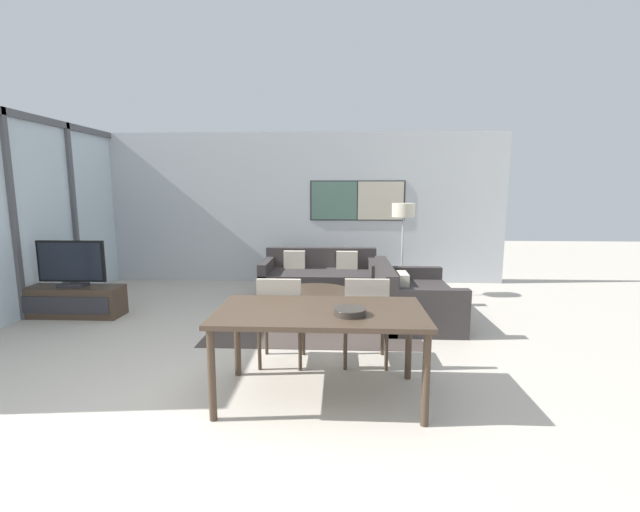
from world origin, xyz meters
TOP-DOWN VIEW (x-y plane):
  - ground_plane at (0.00, 0.00)m, footprint 24.00×24.00m
  - wall_back at (0.04, 5.21)m, footprint 7.91×0.09m
  - window_wall_left at (-3.45, 2.61)m, footprint 0.07×5.22m
  - area_rug at (0.57, 2.76)m, footprint 2.61×2.20m
  - tv_console at (-2.81, 2.78)m, footprint 1.31×0.43m
  - television at (-2.81, 2.78)m, footprint 0.95×0.20m
  - sofa_main at (0.57, 4.17)m, footprint 1.91×1.00m
  - sofa_side at (1.85, 2.84)m, footprint 1.00×1.59m
  - coffee_table at (0.57, 2.76)m, footprint 1.00×1.00m
  - dining_table at (0.74, 0.58)m, footprint 1.73×0.93m
  - dining_chair_left at (0.32, 1.24)m, footprint 0.46×0.46m
  - dining_chair_centre at (1.16, 1.28)m, footprint 0.46×0.46m
  - fruit_bowl at (0.98, 0.44)m, footprint 0.26×0.26m
  - floor_lamp at (1.92, 4.13)m, footprint 0.37×0.37m

SIDE VIEW (x-z plane):
  - ground_plane at x=0.00m, z-range 0.00..0.00m
  - area_rug at x=0.57m, z-range 0.00..0.01m
  - tv_console at x=-2.81m, z-range 0.00..0.42m
  - sofa_side at x=1.85m, z-range -0.12..0.64m
  - sofa_main at x=0.57m, z-range -0.12..0.64m
  - coffee_table at x=0.57m, z-range 0.10..0.51m
  - dining_chair_left at x=0.32m, z-range 0.05..0.97m
  - dining_chair_centre at x=1.16m, z-range 0.05..0.97m
  - dining_table at x=0.74m, z-range 0.31..1.09m
  - television at x=-2.81m, z-range 0.41..1.06m
  - fruit_bowl at x=0.98m, z-range 0.78..0.83m
  - floor_lamp at x=1.92m, z-range 0.55..2.09m
  - wall_back at x=0.04m, z-range 0.00..2.80m
  - window_wall_left at x=-3.45m, z-range 0.13..2.93m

